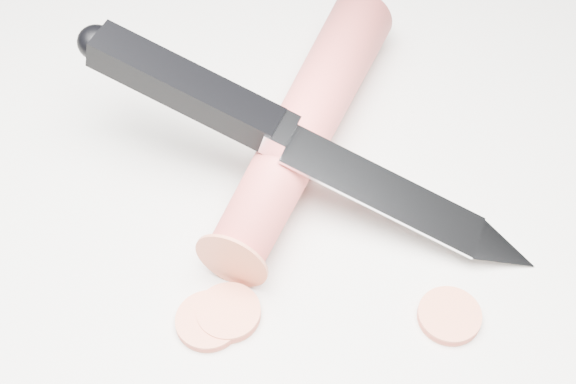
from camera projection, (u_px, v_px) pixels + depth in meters
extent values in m
plane|color=beige|center=(257.00, 264.00, 0.47)|extent=(2.40, 2.40, 0.00)
cylinder|color=#E84E4A|center=(306.00, 123.00, 0.51)|extent=(0.15, 0.21, 0.04)
cylinder|color=#DB6C4A|center=(209.00, 321.00, 0.45)|extent=(0.04, 0.04, 0.01)
cylinder|color=#DB6C4A|center=(229.00, 313.00, 0.45)|extent=(0.04, 0.04, 0.01)
cylinder|color=#DB6C4A|center=(449.00, 316.00, 0.45)|extent=(0.04, 0.04, 0.01)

